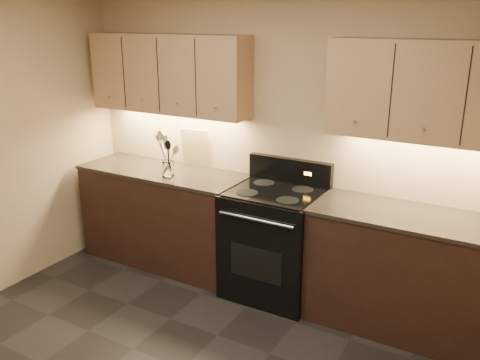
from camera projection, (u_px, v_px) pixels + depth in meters
The scene contains 13 objects.
wall_back at pixel (284, 138), 4.35m from camera, with size 4.00×0.04×2.60m, color tan.
counter_left at pixel (165, 216), 4.88m from camera, with size 1.62×0.62×0.93m.
counter_right at pixel (407, 273), 3.80m from camera, with size 1.46×0.62×0.93m.
stove at pixel (274, 241), 4.30m from camera, with size 0.76×0.68×1.14m.
upper_cab_left at pixel (169, 74), 4.60m from camera, with size 1.60×0.30×0.70m, color #A78853.
upper_cab_right at pixel (432, 91), 3.52m from camera, with size 1.44×0.30×0.70m, color #A78853.
outlet_plate at pixel (164, 141), 5.02m from camera, with size 0.09×0.01×0.12m, color #B2B5BA.
utensil_crock at pixel (168, 169), 4.55m from camera, with size 0.12×0.12×0.14m.
cutting_board at pixel (196, 148), 4.80m from camera, with size 0.29×0.02×0.37m, color tan.
wooden_spoon at pixel (164, 159), 4.53m from camera, with size 0.06×0.06×0.28m, color tan, non-canonical shape.
black_spoon at pixel (169, 157), 4.53m from camera, with size 0.06×0.06×0.31m, color black, non-canonical shape.
steel_spatula at pixel (170, 154), 4.48m from camera, with size 0.08×0.08×0.39m, color silver, non-canonical shape.
steel_skimmer at pixel (169, 154), 4.48m from camera, with size 0.09×0.09×0.39m, color silver, non-canonical shape.
Camera 1 is at (1.78, -1.88, 2.30)m, focal length 38.00 mm.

